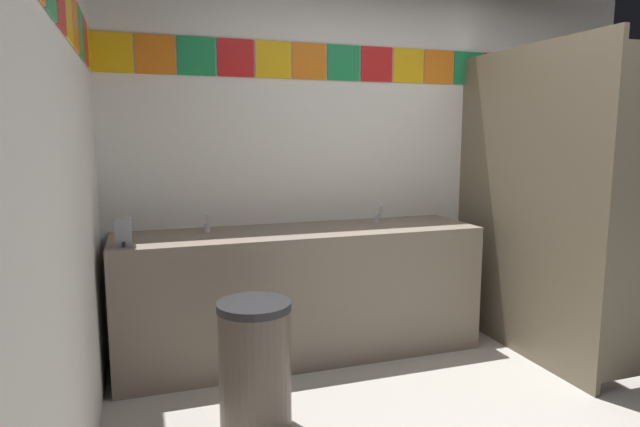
{
  "coord_description": "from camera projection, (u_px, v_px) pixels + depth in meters",
  "views": [
    {
      "loc": [
        -1.8,
        -2.0,
        1.49
      ],
      "look_at": [
        -0.76,
        1.08,
        1.01
      ],
      "focal_mm": 30.28,
      "sensor_mm": 36.0,
      "label": 1
    }
  ],
  "objects": [
    {
      "name": "wall_side",
      "position": [
        48.0,
        183.0,
        1.81
      ],
      "size": [
        0.09,
        3.36,
        2.64
      ],
      "color": "white",
      "rests_on": "ground_plane"
    },
    {
      "name": "vanity_counter",
      "position": [
        301.0,
        291.0,
        3.63
      ],
      "size": [
        2.41,
        0.61,
        0.86
      ],
      "color": "gray",
      "rests_on": "ground_plane"
    },
    {
      "name": "trash_bin",
      "position": [
        255.0,
        366.0,
        2.7
      ],
      "size": [
        0.37,
        0.37,
        0.67
      ],
      "color": "brown",
      "rests_on": "ground_plane"
    },
    {
      "name": "wall_back",
      "position": [
        388.0,
        156.0,
        4.08
      ],
      "size": [
        4.09,
        0.09,
        2.64
      ],
      "color": "white",
      "rests_on": "ground_plane"
    },
    {
      "name": "stall_divider",
      "position": [
        571.0,
        207.0,
        3.42
      ],
      "size": [
        0.92,
        1.45,
        2.06
      ],
      "color": "#726651",
      "rests_on": "ground_plane"
    },
    {
      "name": "faucet_left",
      "position": [
        207.0,
        225.0,
        3.46
      ],
      "size": [
        0.04,
        0.1,
        0.14
      ],
      "color": "silver",
      "rests_on": "vanity_counter"
    },
    {
      "name": "soap_dispenser",
      "position": [
        123.0,
        233.0,
        3.04
      ],
      "size": [
        0.09,
        0.09,
        0.16
      ],
      "color": "gray",
      "rests_on": "vanity_counter"
    },
    {
      "name": "toilet",
      "position": [
        549.0,
        288.0,
        4.19
      ],
      "size": [
        0.39,
        0.49,
        0.74
      ],
      "color": "white",
      "rests_on": "ground_plane"
    },
    {
      "name": "faucet_right",
      "position": [
        378.0,
        216.0,
        3.84
      ],
      "size": [
        0.04,
        0.1,
        0.14
      ],
      "color": "silver",
      "rests_on": "vanity_counter"
    }
  ]
}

